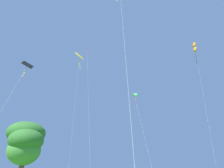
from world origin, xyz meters
TOP-DOWN VIEW (x-y plane):
  - kite_purple_streamer at (-8.86, 31.38)m, footprint 3.56×8.15m
  - kite_green_small at (0.47, 31.39)m, footprint 2.72×6.35m
  - kite_yellow_diamond at (-11.15, 33.90)m, footprint 2.12×7.36m
  - kite_black_large at (-13.51, 16.82)m, footprint 1.30×6.65m
  - kite_orange_box at (14.29, 34.39)m, footprint 2.68×5.74m
  - tree_right_cluster at (-12.42, 17.65)m, footprint 4.63×5.06m

SIDE VIEW (x-z plane):
  - tree_right_cluster at x=-12.42m, z-range 1.31..8.38m
  - kite_black_large at x=-13.51m, z-range 6.05..20.82m
  - kite_green_small at x=0.47m, z-range 7.20..22.81m
  - kite_purple_streamer at x=-8.86m, z-range 10.22..36.98m
  - kite_yellow_diamond at x=-11.15m, z-range 11.16..37.70m
  - kite_orange_box at x=14.29m, z-range 12.70..40.68m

